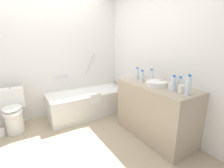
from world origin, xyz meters
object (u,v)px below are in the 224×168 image
toilet (13,111)px  water_bottle_3 (142,76)px  bathtub (89,102)px  drinking_glass_1 (181,89)px  water_bottle_4 (180,84)px  toilet_paper_roll (1,133)px  sink_basin (156,83)px  water_bottle_2 (188,86)px  water_bottle_5 (151,76)px  sink_faucet (165,82)px  water_bottle_1 (137,74)px  water_bottle_0 (173,84)px  drinking_glass_0 (170,86)px

toilet → water_bottle_3: (1.87, -1.04, 0.57)m
bathtub → drinking_glass_1: size_ratio=16.32×
water_bottle_4 → toilet_paper_roll: bearing=143.2°
sink_basin → toilet: bearing=144.5°
water_bottle_3 → toilet_paper_roll: water_bottle_3 is taller
water_bottle_4 → water_bottle_2: bearing=-113.3°
water_bottle_4 → water_bottle_5: water_bottle_5 is taller
bathtub → sink_faucet: bearing=-61.6°
bathtub → water_bottle_2: bearing=-73.8°
bathtub → sink_basin: (0.53, -1.32, 0.62)m
water_bottle_4 → drinking_glass_1: (-0.05, -0.06, -0.04)m
water_bottle_5 → water_bottle_1: bearing=105.2°
toilet → sink_faucet: sink_faucet is taller
sink_basin → water_bottle_3: bearing=92.1°
bathtub → water_bottle_1: (0.54, -0.86, 0.68)m
water_bottle_4 → drinking_glass_1: 0.09m
water_bottle_3 → water_bottle_5: bearing=-50.7°
bathtub → water_bottle_4: bearing=-70.1°
sink_faucet → toilet: bearing=147.0°
bathtub → drinking_glass_1: 1.91m
sink_faucet → water_bottle_0: size_ratio=0.71×
bathtub → water_bottle_4: size_ratio=8.33×
water_bottle_4 → toilet_paper_roll: size_ratio=1.61×
toilet_paper_roll → sink_faucet: bearing=-29.4°
water_bottle_0 → water_bottle_1: (0.01, 0.75, 0.00)m
toilet → water_bottle_4: bearing=52.0°
sink_faucet → drinking_glass_0: size_ratio=1.83×
water_bottle_4 → drinking_glass_0: bearing=98.7°
water_bottle_3 → drinking_glass_0: 0.52m
drinking_glass_0 → toilet_paper_roll: drinking_glass_0 is taller
water_bottle_2 → drinking_glass_0: 0.31m
water_bottle_1 → toilet_paper_roll: 2.43m
toilet → drinking_glass_0: drinking_glass_0 is taller
bathtub → toilet_paper_roll: bearing=-178.5°
toilet → toilet_paper_roll: size_ratio=6.00×
water_bottle_0 → water_bottle_5: water_bottle_5 is taller
water_bottle_2 → water_bottle_5: 0.70m
water_bottle_5 → drinking_glass_1: size_ratio=2.21×
water_bottle_4 → water_bottle_1: bearing=94.3°
toilet → sink_basin: size_ratio=2.36×
water_bottle_0 → water_bottle_2: (-0.00, -0.21, 0.02)m
sink_faucet → toilet_paper_roll: size_ratio=1.24×
bathtub → water_bottle_1: size_ratio=7.54×
sink_basin → water_bottle_1: (0.01, 0.46, 0.07)m
water_bottle_0 → water_bottle_4: bearing=-34.2°
toilet → water_bottle_1: size_ratio=3.38×
sink_basin → water_bottle_4: (0.07, -0.34, 0.06)m
drinking_glass_0 → drinking_glass_1: (-0.04, -0.19, 0.01)m
water_bottle_3 → water_bottle_1: bearing=82.1°
sink_basin → water_bottle_0: water_bottle_0 is taller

